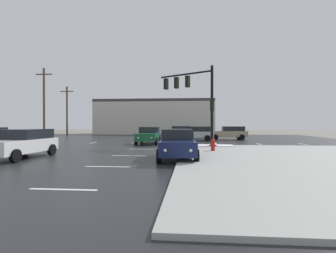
{
  "coord_description": "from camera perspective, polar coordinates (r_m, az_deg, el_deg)",
  "views": [
    {
      "loc": [
        3.63,
        -25.17,
        1.89
      ],
      "look_at": [
        0.79,
        7.52,
        1.57
      ],
      "focal_mm": 28.04,
      "sensor_mm": 36.0,
      "label": 1
    }
  ],
  "objects": [
    {
      "name": "sedan_navy",
      "position": [
        14.23,
        2.03,
        -3.63
      ],
      "size": [
        2.25,
        4.62,
        1.58
      ],
      "rotation": [
        0.0,
        0.0,
        -1.51
      ],
      "color": "#141E47",
      "rests_on": "road_asphalt"
    },
    {
      "name": "sedan_green",
      "position": [
        25.07,
        -4.2,
        -1.82
      ],
      "size": [
        2.09,
        4.57,
        1.58
      ],
      "rotation": [
        0.0,
        0.0,
        -1.55
      ],
      "color": "#195933",
      "rests_on": "road_asphalt"
    },
    {
      "name": "strip_building_background",
      "position": [
        49.66,
        -2.72,
        2.04
      ],
      "size": [
        21.6,
        8.0,
        6.34
      ],
      "color": "beige",
      "rests_on": "ground_plane"
    },
    {
      "name": "ground_plane",
      "position": [
        25.5,
        -3.25,
        -3.7
      ],
      "size": [
        120.0,
        120.0,
        0.0
      ],
      "primitive_type": "plane",
      "color": "slate"
    },
    {
      "name": "sedan_silver",
      "position": [
        29.67,
        5.9,
        -1.45
      ],
      "size": [
        4.59,
        2.15,
        1.58
      ],
      "rotation": [
        0.0,
        0.0,
        3.11
      ],
      "color": "#B7BABF",
      "rests_on": "road_asphalt"
    },
    {
      "name": "snow_strip_curbside",
      "position": [
        21.28,
        8.66,
        -4.09
      ],
      "size": [
        4.0,
        1.6,
        0.06
      ],
      "primitive_type": "cube",
      "color": "white",
      "rests_on": "sidewalk_corner"
    },
    {
      "name": "utility_pole_far",
      "position": [
        38.46,
        -25.35,
        4.91
      ],
      "size": [
        2.2,
        0.28,
        9.26
      ],
      "color": "brown",
      "rests_on": "ground_plane"
    },
    {
      "name": "traffic_signal_mast",
      "position": [
        21.65,
        5.71,
        7.37
      ],
      "size": [
        4.42,
        2.87,
        6.3
      ],
      "rotation": [
        0.0,
        0.0,
        2.59
      ],
      "color": "black",
      "rests_on": "sidewalk_corner"
    },
    {
      "name": "lane_markings",
      "position": [
        23.99,
        -0.86,
        -3.91
      ],
      "size": [
        36.15,
        36.15,
        0.01
      ],
      "color": "silver",
      "rests_on": "road_asphalt"
    },
    {
      "name": "sedan_blue",
      "position": [
        35.34,
        3.75,
        -1.12
      ],
      "size": [
        4.57,
        2.11,
        1.58
      ],
      "rotation": [
        0.0,
        0.0,
        -0.02
      ],
      "color": "navy",
      "rests_on": "road_asphalt"
    },
    {
      "name": "sedan_tan",
      "position": [
        32.18,
        13.1,
        -1.3
      ],
      "size": [
        4.57,
        2.1,
        1.58
      ],
      "rotation": [
        0.0,
        0.0,
        3.16
      ],
      "color": "tan",
      "rests_on": "road_asphalt"
    },
    {
      "name": "road_asphalt",
      "position": [
        25.5,
        -3.25,
        -3.67
      ],
      "size": [
        44.0,
        44.0,
        0.02
      ],
      "primitive_type": "cube",
      "color": "#232326",
      "rests_on": "ground_plane"
    },
    {
      "name": "utility_pole_distant",
      "position": [
        46.21,
        -21.11,
        3.42
      ],
      "size": [
        2.2,
        0.28,
        8.04
      ],
      "color": "brown",
      "rests_on": "ground_plane"
    },
    {
      "name": "sedan_white",
      "position": [
        16.56,
        -29.07,
        -3.11
      ],
      "size": [
        2.2,
        4.61,
        1.58
      ],
      "rotation": [
        0.0,
        0.0,
        -1.62
      ],
      "color": "white",
      "rests_on": "road_asphalt"
    },
    {
      "name": "fire_hydrant",
      "position": [
        17.47,
        9.75,
        -3.9
      ],
      "size": [
        0.48,
        0.26,
        0.79
      ],
      "color": "red",
      "rests_on": "sidewalk_corner"
    }
  ]
}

